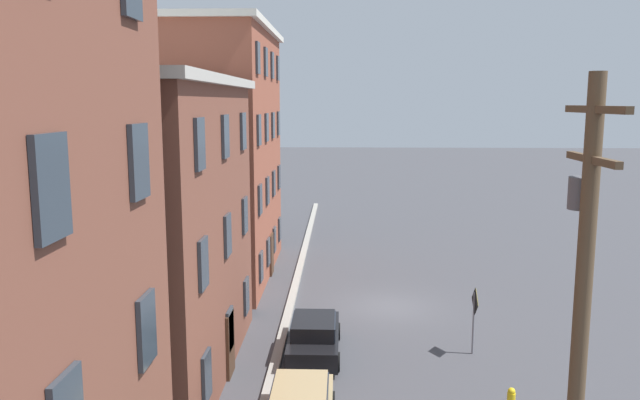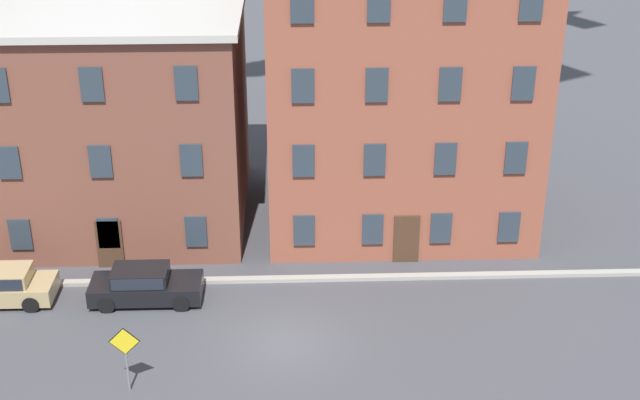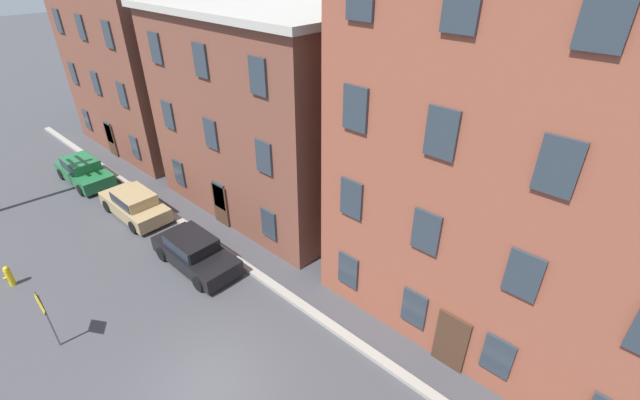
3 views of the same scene
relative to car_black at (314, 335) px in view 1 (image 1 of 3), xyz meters
The scene contains 7 objects.
ground_plane 6.50m from the car_black, 29.44° to the right, with size 200.00×200.00×0.00m, color #424247.
kerb_strip 5.82m from the car_black, 13.24° to the left, with size 56.00×0.36×0.16m, color #9E998E.
apartment_midblock 9.34m from the car_black, 102.59° to the left, with size 11.50×11.07×10.06m.
apartment_far 14.31m from the car_black, 34.51° to the left, with size 12.16×9.69×13.05m.
car_black is the anchor object (origin of this frame).
caution_sign 5.96m from the car_black, 87.24° to the right, with size 1.05×0.08×2.53m.
utility_pole 13.50m from the car_black, 156.61° to the right, with size 2.40×0.44×9.71m.
Camera 1 is at (-27.44, 2.19, 9.23)m, focal length 35.00 mm.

